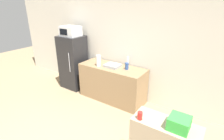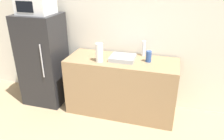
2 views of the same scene
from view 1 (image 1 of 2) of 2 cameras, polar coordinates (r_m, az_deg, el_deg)
name	(u,v)px [view 1 (image 1 of 2)]	position (r m, az deg, el deg)	size (l,w,h in m)	color
wall_back	(128,47)	(4.25, 5.22, 7.49)	(8.00, 0.06, 2.60)	silver
refrigerator	(73,62)	(5.01, -12.56, 2.51)	(0.65, 0.59, 1.47)	#232326
microwave	(70,31)	(4.81, -13.41, 12.26)	(0.49, 0.40, 0.25)	white
counter	(112,83)	(4.35, 0.10, -4.24)	(1.63, 0.63, 0.87)	#937551
sink_basin	(113,65)	(4.15, 0.22, 1.49)	(0.35, 0.31, 0.06)	#9EA3A8
bottle_tall	(128,61)	(4.21, 5.15, 2.92)	(0.06, 0.06, 0.23)	silver
bottle_short	(127,66)	(3.98, 4.86, 1.26)	(0.08, 0.08, 0.16)	#2D4C8C
basket	(179,123)	(2.18, 21.08, -15.87)	(0.23, 0.23, 0.15)	green
jar	(140,116)	(2.22, 9.10, -14.48)	(0.06, 0.06, 0.10)	red
paper_towel_roll	(98,61)	(4.17, -4.43, 3.03)	(0.10, 0.10, 0.27)	white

